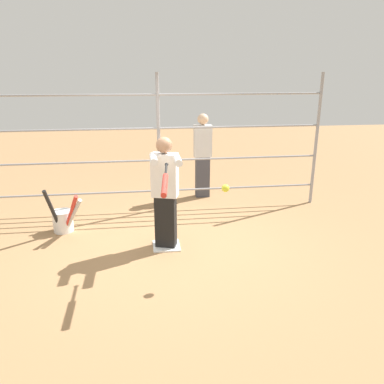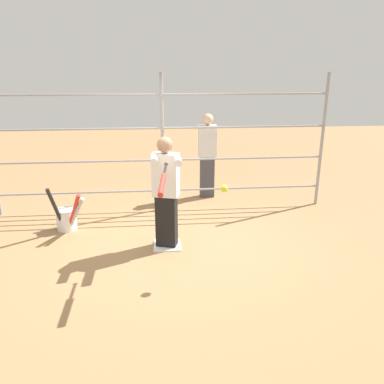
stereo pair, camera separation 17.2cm
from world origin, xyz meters
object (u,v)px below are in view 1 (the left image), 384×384
(softball_in_flight, at_px, (225,188))
(bat_bucket, at_px, (63,220))
(baseball_bat_swinging, at_px, (165,182))
(bystander_behind_fence, at_px, (203,155))
(batter, at_px, (165,190))

(softball_in_flight, bearing_deg, bat_bucket, -34.80)
(softball_in_flight, bearing_deg, baseball_bat_swinging, 9.56)
(bystander_behind_fence, bearing_deg, softball_in_flight, 85.85)
(batter, relative_size, baseball_bat_swinging, 1.84)
(bat_bucket, bearing_deg, bystander_behind_fence, -149.05)
(softball_in_flight, xyz_separation_m, bystander_behind_fence, (-0.23, -3.12, -0.26))
(batter, xyz_separation_m, bat_bucket, (1.62, -0.77, -0.68))
(bat_bucket, bearing_deg, batter, 154.54)
(batter, height_order, bystander_behind_fence, bystander_behind_fence)
(softball_in_flight, bearing_deg, batter, -50.43)
(bat_bucket, height_order, bystander_behind_fence, bystander_behind_fence)
(bystander_behind_fence, bearing_deg, baseball_bat_swinging, 73.35)
(bat_bucket, distance_m, bystander_behind_fence, 3.02)
(softball_in_flight, relative_size, bystander_behind_fence, 0.06)
(softball_in_flight, xyz_separation_m, bat_bucket, (2.30, -1.60, -0.93))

